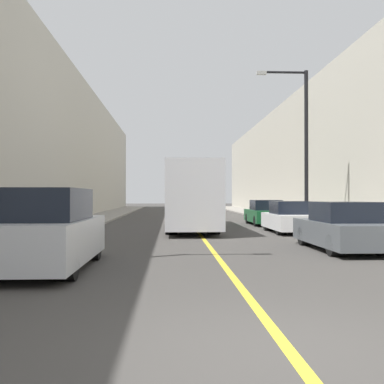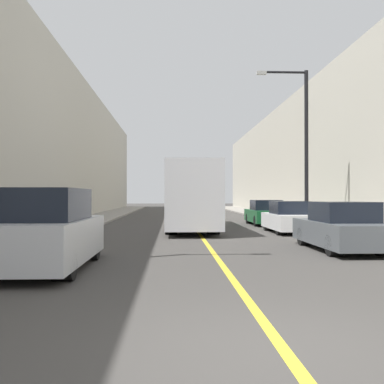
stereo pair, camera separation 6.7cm
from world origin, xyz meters
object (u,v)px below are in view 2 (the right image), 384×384
object	(u,v)px
bus	(189,196)
car_right_far	(265,214)
car_right_mid	(289,218)
car_right_near	(341,228)
street_lamp_right	(302,138)
parked_suv_left	(46,232)

from	to	relation	value
bus	car_right_far	distance (m)	5.57
car_right_mid	car_right_far	bearing A→B (deg)	89.40
car_right_near	street_lamp_right	bearing A→B (deg)	81.42
car_right_mid	street_lamp_right	distance (m)	4.59
bus	car_right_mid	size ratio (longest dim) A/B	2.72
bus	car_right_near	xyz separation A→B (m)	(4.44, -9.67, -1.05)
bus	car_right_far	xyz separation A→B (m)	(4.64, 2.87, -1.07)
car_right_mid	street_lamp_right	xyz separation A→B (m)	(1.16, 1.89, 4.02)
parked_suv_left	car_right_near	size ratio (longest dim) A/B	1.04
car_right_far	car_right_near	bearing A→B (deg)	-90.96
bus	car_right_near	size ratio (longest dim) A/B	2.48
car_right_near	car_right_far	world-z (taller)	car_right_near
car_right_far	street_lamp_right	world-z (taller)	street_lamp_right
car_right_far	parked_suv_left	bearing A→B (deg)	-118.09
car_right_near	car_right_mid	world-z (taller)	car_right_near
bus	car_right_mid	distance (m)	5.52
parked_suv_left	car_right_near	distance (m)	8.94
bus	car_right_mid	world-z (taller)	bus
car_right_near	bus	bearing A→B (deg)	114.63
parked_suv_left	bus	bearing A→B (deg)	73.56
bus	parked_suv_left	distance (m)	13.61
parked_suv_left	car_right_mid	bearing A→B (deg)	50.31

